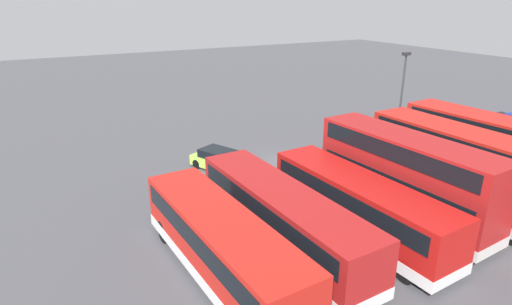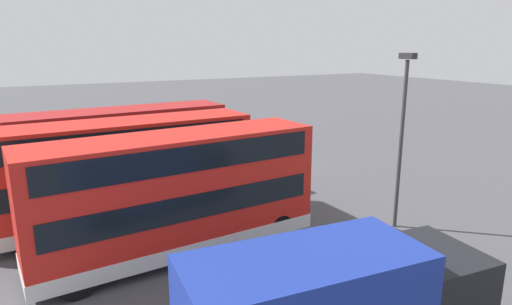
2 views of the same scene
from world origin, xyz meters
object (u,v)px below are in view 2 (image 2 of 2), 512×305
Objects in this scene: bus_double_decker_near_end at (177,192)px; lamp_post_tall at (402,128)px; bus_single_deck_fourth at (105,153)px; bus_single_deck_fifth at (107,139)px; bus_double_decker_third at (123,151)px; car_hatchback_silver at (254,141)px; bus_single_deck_sixth at (85,131)px; bus_double_decker_second at (126,169)px.

lamp_post_tall is (-2.00, -9.02, 1.88)m from bus_double_decker_near_end.
bus_single_deck_fifth is (4.00, -0.85, 0.00)m from bus_single_deck_fourth.
bus_double_decker_third reaches higher than bus_single_deck_fifth.
bus_single_deck_fifth is 2.41× the size of car_hatchback_silver.
bus_single_deck_sixth is 1.51× the size of lamp_post_tall.
car_hatchback_silver is at bearing -50.12° from bus_double_decker_second.
bus_single_deck_fifth is 1.61× the size of lamp_post_tall.
lamp_post_tall is at bearing -135.17° from bus_double_decker_third.
bus_single_deck_fifth is 10.29m from car_hatchback_silver.
bus_double_decker_third is 7.43m from bus_single_deck_fifth.
car_hatchback_silver is 0.67× the size of lamp_post_tall.
bus_single_deck_fourth is 11.33m from car_hatchback_silver.
bus_double_decker_second and bus_double_decker_third have the same top height.
bus_single_deck_sixth is (3.53, 0.86, -0.00)m from bus_single_deck_fifth.
bus_double_decker_near_end is 0.97× the size of bus_single_deck_sixth.
lamp_post_tall reaches higher than bus_double_decker_third.
bus_double_decker_second is 10.99m from bus_single_deck_fifth.
bus_double_decker_second is (3.87, 0.96, 0.00)m from bus_double_decker_near_end.
bus_double_decker_second is 0.99× the size of bus_single_deck_sixth.
lamp_post_tall is (-20.28, -9.65, 2.71)m from bus_single_deck_sixth.
bus_single_deck_sixth is at bearing 65.80° from car_hatchback_silver.
bus_double_decker_third is 0.96× the size of bus_single_deck_sixth.
bus_single_deck_fifth is at bearing 27.67° from lamp_post_tall.
bus_single_deck_fourth is at bearing -2.82° from bus_double_decker_second.
bus_double_decker_third is (7.39, 0.32, -0.00)m from bus_double_decker_near_end.
bus_single_deck_fourth is at bearing 103.20° from car_hatchback_silver.
bus_double_decker_near_end is 0.98× the size of bus_single_deck_fourth.
bus_single_deck_fifth is 3.63m from bus_single_deck_sixth.
bus_double_decker_second is at bearing 173.78° from bus_single_deck_fifth.
bus_double_decker_third reaches higher than bus_single_deck_fourth.
bus_double_decker_near_end is at bearing 179.10° from bus_single_deck_fifth.
bus_double_decker_second is at bearing 13.88° from bus_double_decker_near_end.
lamp_post_tall is at bearing -120.45° from bus_double_decker_second.
bus_double_decker_second reaches higher than bus_single_deck_fourth.
bus_single_deck_fifth is 1.06× the size of bus_single_deck_sixth.
bus_single_deck_sixth is at bearing 1.98° from bus_double_decker_near_end.
bus_double_decker_third is 2.17× the size of car_hatchback_silver.
bus_double_decker_second is at bearing 177.18° from bus_single_deck_fourth.
bus_single_deck_sixth is at bearing 0.12° from bus_single_deck_fourth.
bus_single_deck_fourth is 2.25× the size of car_hatchback_silver.
bus_single_deck_sixth is at bearing 1.66° from bus_double_decker_third.
car_hatchback_silver is (5.95, -10.70, -1.75)m from bus_double_decker_third.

